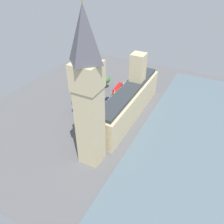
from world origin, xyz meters
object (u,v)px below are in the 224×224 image
object	(u,v)px
car_silver_far_end	(102,105)
plane_tree_trailing	(77,103)
pedestrian_near_tower	(106,116)
plane_tree_midblock	(106,80)
clock_tower	(88,93)
pedestrian_leading	(116,106)
car_blue_kerbside	(107,99)
car_dark_green_corner	(82,127)
street_lamp_under_trees	(96,91)
parliament_building	(129,100)
double_decker_bus_by_river_gate	(118,90)
double_decker_bus_opposite_hall	(95,112)

from	to	relation	value
car_silver_far_end	plane_tree_trailing	world-z (taller)	plane_tree_trailing
pedestrian_near_tower	plane_tree_midblock	size ratio (longest dim) A/B	0.20
clock_tower	pedestrian_leading	bearing A→B (deg)	-78.33
car_blue_kerbside	car_dark_green_corner	distance (m)	27.88
car_dark_green_corner	pedestrian_near_tower	xyz separation A→B (m)	(-5.75, -13.53, -0.16)
street_lamp_under_trees	pedestrian_near_tower	bearing A→B (deg)	136.18
car_blue_kerbside	pedestrian_leading	size ratio (longest dim) A/B	3.12
plane_tree_trailing	street_lamp_under_trees	distance (m)	17.28
plane_tree_midblock	street_lamp_under_trees	size ratio (longest dim) A/B	1.18
clock_tower	parliament_building	bearing A→B (deg)	-90.73
car_dark_green_corner	pedestrian_near_tower	world-z (taller)	car_dark_green_corner
car_blue_kerbside	street_lamp_under_trees	distance (m)	7.69
car_dark_green_corner	plane_tree_trailing	size ratio (longest dim) A/B	0.50
parliament_building	double_decker_bus_by_river_gate	xyz separation A→B (m)	(14.30, -16.29, -5.80)
double_decker_bus_by_river_gate	car_blue_kerbside	size ratio (longest dim) A/B	2.16
double_decker_bus_opposite_hall	car_dark_green_corner	size ratio (longest dim) A/B	2.42
car_silver_far_end	double_decker_bus_opposite_hall	bearing A→B (deg)	-82.63
double_decker_bus_by_river_gate	plane_tree_midblock	bearing A→B (deg)	-21.96
double_decker_bus_opposite_hall	plane_tree_midblock	distance (m)	30.86
clock_tower	plane_tree_midblock	world-z (taller)	clock_tower
plane_tree_trailing	double_decker_bus_by_river_gate	bearing A→B (deg)	-108.84
plane_tree_midblock	street_lamp_under_trees	world-z (taller)	plane_tree_midblock
double_decker_bus_by_river_gate	street_lamp_under_trees	world-z (taller)	street_lamp_under_trees
plane_tree_midblock	parliament_building	bearing A→B (deg)	141.10
street_lamp_under_trees	parliament_building	bearing A→B (deg)	166.47
double_decker_bus_opposite_hall	plane_tree_trailing	size ratio (longest dim) A/B	1.21
car_blue_kerbside	plane_tree_trailing	distance (m)	20.22
car_dark_green_corner	street_lamp_under_trees	bearing A→B (deg)	-78.60
car_blue_kerbside	pedestrian_leading	xyz separation A→B (m)	(-7.99, 4.00, -0.18)
double_decker_bus_by_river_gate	street_lamp_under_trees	size ratio (longest dim) A/B	1.59
clock_tower	car_silver_far_end	xyz separation A→B (m)	(15.44, -35.18, -29.83)
parliament_building	car_blue_kerbside	bearing A→B (deg)	-21.13
pedestrian_near_tower	pedestrian_leading	bearing A→B (deg)	99.10
street_lamp_under_trees	car_silver_far_end	bearing A→B (deg)	139.02
clock_tower	pedestrian_near_tower	world-z (taller)	clock_tower
double_decker_bus_opposite_hall	plane_tree_midblock	size ratio (longest dim) A/B	1.35
car_silver_far_end	pedestrian_leading	world-z (taller)	car_silver_far_end
double_decker_bus_by_river_gate	car_dark_green_corner	bearing A→B (deg)	84.77
car_dark_green_corner	pedestrian_near_tower	distance (m)	14.70
parliament_building	pedestrian_near_tower	world-z (taller)	parliament_building
double_decker_bus_by_river_gate	car_blue_kerbside	xyz separation A→B (m)	(2.01, 9.98, -1.74)
double_decker_bus_opposite_hall	plane_tree_midblock	xyz separation A→B (m)	(9.54, -29.19, 3.04)
pedestrian_leading	pedestrian_near_tower	bearing A→B (deg)	135.44
car_blue_kerbside	car_silver_far_end	world-z (taller)	same
pedestrian_near_tower	pedestrian_leading	distance (m)	10.32
car_dark_green_corner	pedestrian_near_tower	size ratio (longest dim) A/B	2.76
double_decker_bus_opposite_hall	pedestrian_near_tower	xyz separation A→B (m)	(-5.43, -1.94, -1.91)
parliament_building	car_blue_kerbside	size ratio (longest dim) A/B	11.53
double_decker_bus_by_river_gate	car_dark_green_corner	xyz separation A→B (m)	(0.33, 37.82, -1.75)
double_decker_bus_opposite_hall	street_lamp_under_trees	distance (m)	17.85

